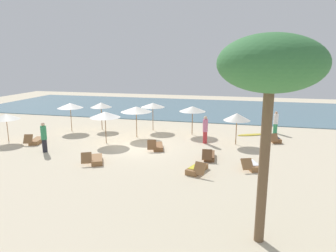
{
  "coord_description": "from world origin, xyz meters",
  "views": [
    {
      "loc": [
        6.37,
        -18.39,
        5.77
      ],
      "look_at": [
        1.32,
        2.17,
        1.1
      ],
      "focal_mm": 32.78,
      "sensor_mm": 36.0,
      "label": 1
    }
  ],
  "objects_px": {
    "lounger_4": "(209,156)",
    "palm_0": "(271,67)",
    "lounger_1": "(157,146)",
    "person_0": "(205,129)",
    "umbrella_7": "(153,105)",
    "umbrella_6": "(237,117)",
    "umbrella_3": "(6,117)",
    "lounger_5": "(251,165)",
    "umbrella_5": "(105,115)",
    "person_1": "(44,137)",
    "lounger_6": "(36,141)",
    "lounger_2": "(274,139)",
    "umbrella_4": "(70,106)",
    "umbrella_1": "(101,105)",
    "umbrella_2": "(136,109)",
    "lounger_3": "(197,169)",
    "umbrella_0": "(192,109)",
    "lounger_0": "(96,160)",
    "person_2": "(276,122)",
    "surfboard": "(252,135)"
  },
  "relations": [
    {
      "from": "lounger_4",
      "to": "palm_0",
      "type": "bearing_deg",
      "value": -72.63
    },
    {
      "from": "lounger_1",
      "to": "person_0",
      "type": "distance_m",
      "value": 3.66
    },
    {
      "from": "umbrella_7",
      "to": "umbrella_6",
      "type": "bearing_deg",
      "value": -22.18
    },
    {
      "from": "umbrella_3",
      "to": "lounger_5",
      "type": "relative_size",
      "value": 1.12
    },
    {
      "from": "umbrella_5",
      "to": "person_1",
      "type": "xyz_separation_m",
      "value": [
        -2.85,
        -2.85,
        -1.05
      ]
    },
    {
      "from": "palm_0",
      "to": "lounger_5",
      "type": "bearing_deg",
      "value": 90.93
    },
    {
      "from": "umbrella_7",
      "to": "lounger_1",
      "type": "height_order",
      "value": "umbrella_7"
    },
    {
      "from": "lounger_6",
      "to": "lounger_2",
      "type": "bearing_deg",
      "value": 15.41
    },
    {
      "from": "lounger_6",
      "to": "palm_0",
      "type": "height_order",
      "value": "palm_0"
    },
    {
      "from": "umbrella_6",
      "to": "umbrella_4",
      "type": "bearing_deg",
      "value": 176.23
    },
    {
      "from": "umbrella_1",
      "to": "lounger_2",
      "type": "distance_m",
      "value": 13.73
    },
    {
      "from": "umbrella_2",
      "to": "person_1",
      "type": "xyz_separation_m",
      "value": [
        -4.38,
        -4.91,
        -1.16
      ]
    },
    {
      "from": "person_1",
      "to": "lounger_6",
      "type": "bearing_deg",
      "value": 138.27
    },
    {
      "from": "lounger_3",
      "to": "umbrella_0",
      "type": "bearing_deg",
      "value": 101.27
    },
    {
      "from": "lounger_3",
      "to": "lounger_5",
      "type": "relative_size",
      "value": 0.97
    },
    {
      "from": "lounger_0",
      "to": "lounger_1",
      "type": "relative_size",
      "value": 1.0
    },
    {
      "from": "umbrella_0",
      "to": "lounger_1",
      "type": "height_order",
      "value": "umbrella_0"
    },
    {
      "from": "umbrella_0",
      "to": "umbrella_7",
      "type": "height_order",
      "value": "umbrella_7"
    },
    {
      "from": "lounger_6",
      "to": "person_2",
      "type": "bearing_deg",
      "value": 23.03
    },
    {
      "from": "person_2",
      "to": "lounger_3",
      "type": "bearing_deg",
      "value": -115.44
    },
    {
      "from": "umbrella_5",
      "to": "lounger_0",
      "type": "xyz_separation_m",
      "value": [
        1.19,
        -3.92,
        -1.85
      ]
    },
    {
      "from": "lounger_5",
      "to": "lounger_6",
      "type": "bearing_deg",
      "value": 173.62
    },
    {
      "from": "umbrella_7",
      "to": "person_1",
      "type": "xyz_separation_m",
      "value": [
        -4.91,
        -7.4,
        -1.12
      ]
    },
    {
      "from": "lounger_2",
      "to": "palm_0",
      "type": "bearing_deg",
      "value": -97.02
    },
    {
      "from": "umbrella_6",
      "to": "lounger_0",
      "type": "distance_m",
      "value": 9.67
    },
    {
      "from": "lounger_3",
      "to": "lounger_6",
      "type": "height_order",
      "value": "lounger_3"
    },
    {
      "from": "lounger_6",
      "to": "palm_0",
      "type": "xyz_separation_m",
      "value": [
        14.59,
        -8.49,
        5.37
      ]
    },
    {
      "from": "umbrella_5",
      "to": "umbrella_6",
      "type": "xyz_separation_m",
      "value": [
        8.79,
        1.81,
        -0.09
      ]
    },
    {
      "from": "umbrella_0",
      "to": "lounger_2",
      "type": "relative_size",
      "value": 1.24
    },
    {
      "from": "umbrella_3",
      "to": "lounger_1",
      "type": "xyz_separation_m",
      "value": [
        10.7,
        0.82,
        -1.65
      ]
    },
    {
      "from": "person_2",
      "to": "surfboard",
      "type": "bearing_deg",
      "value": -149.3
    },
    {
      "from": "umbrella_3",
      "to": "lounger_3",
      "type": "xyz_separation_m",
      "value": [
        13.84,
        -2.71,
        -1.64
      ]
    },
    {
      "from": "umbrella_6",
      "to": "lounger_1",
      "type": "relative_size",
      "value": 1.24
    },
    {
      "from": "lounger_2",
      "to": "lounger_5",
      "type": "relative_size",
      "value": 0.99
    },
    {
      "from": "umbrella_3",
      "to": "person_0",
      "type": "distance_m",
      "value": 13.89
    },
    {
      "from": "umbrella_2",
      "to": "umbrella_5",
      "type": "height_order",
      "value": "umbrella_2"
    },
    {
      "from": "lounger_0",
      "to": "lounger_1",
      "type": "bearing_deg",
      "value": 51.8
    },
    {
      "from": "lounger_4",
      "to": "lounger_5",
      "type": "bearing_deg",
      "value": -24.47
    },
    {
      "from": "umbrella_4",
      "to": "lounger_2",
      "type": "relative_size",
      "value": 1.29
    },
    {
      "from": "umbrella_5",
      "to": "lounger_4",
      "type": "distance_m",
      "value": 7.77
    },
    {
      "from": "lounger_1",
      "to": "lounger_3",
      "type": "distance_m",
      "value": 4.73
    },
    {
      "from": "lounger_2",
      "to": "person_2",
      "type": "distance_m",
      "value": 2.65
    },
    {
      "from": "umbrella_0",
      "to": "umbrella_4",
      "type": "height_order",
      "value": "umbrella_4"
    },
    {
      "from": "umbrella_6",
      "to": "palm_0",
      "type": "xyz_separation_m",
      "value": [
        1.06,
        -11.46,
        3.62
      ]
    },
    {
      "from": "umbrella_1",
      "to": "person_2",
      "type": "bearing_deg",
      "value": 8.21
    },
    {
      "from": "lounger_3",
      "to": "lounger_4",
      "type": "height_order",
      "value": "lounger_3"
    },
    {
      "from": "umbrella_1",
      "to": "umbrella_7",
      "type": "distance_m",
      "value": 4.27
    },
    {
      "from": "lounger_4",
      "to": "person_0",
      "type": "distance_m",
      "value": 3.47
    },
    {
      "from": "umbrella_0",
      "to": "person_1",
      "type": "xyz_separation_m",
      "value": [
        -8.27,
        -6.74,
        -1.04
      ]
    },
    {
      "from": "umbrella_6",
      "to": "person_1",
      "type": "xyz_separation_m",
      "value": [
        -11.64,
        -4.66,
        -0.96
      ]
    }
  ]
}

